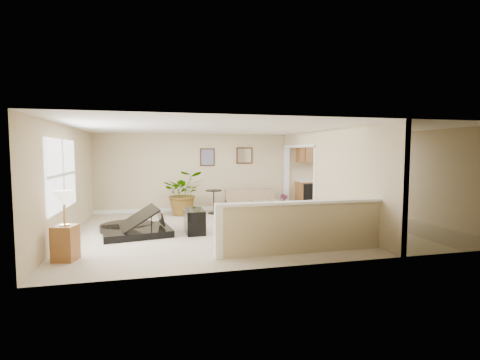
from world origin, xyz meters
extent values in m
plane|color=#C5B499|center=(0.00, 0.00, 0.00)|extent=(9.00, 9.00, 0.00)
cube|color=tan|center=(0.00, 3.00, 1.25)|extent=(9.00, 0.04, 2.50)
cube|color=tan|center=(0.00, -3.00, 1.25)|extent=(9.00, 0.04, 2.50)
cube|color=tan|center=(-4.50, 0.00, 1.25)|extent=(0.04, 6.00, 2.50)
cube|color=tan|center=(4.50, 0.00, 1.25)|extent=(0.04, 6.00, 2.50)
cube|color=white|center=(0.00, 0.00, 2.50)|extent=(9.00, 6.00, 0.04)
cube|color=tan|center=(3.15, 0.00, 0.00)|extent=(2.70, 6.00, 0.01)
cube|color=tan|center=(1.80, -1.20, 1.25)|extent=(0.12, 3.60, 2.50)
cube|color=tan|center=(1.80, 1.77, 2.30)|extent=(0.12, 2.35, 0.40)
cube|color=tan|center=(0.15, -2.30, 0.47)|extent=(3.30, 0.12, 0.95)
cube|color=white|center=(0.15, -2.30, 0.96)|extent=(3.40, 0.22, 0.05)
cube|color=white|center=(-1.50, -2.30, 0.50)|extent=(0.14, 0.14, 1.00)
cube|color=white|center=(-4.49, -0.50, 1.45)|extent=(0.05, 2.15, 1.45)
cube|color=#3B2115|center=(-0.95, 2.98, 1.75)|extent=(0.48, 0.03, 0.58)
cube|color=#7D5066|center=(-0.95, 2.96, 1.75)|extent=(0.40, 0.01, 0.50)
cube|color=#3B2115|center=(0.30, 2.98, 1.80)|extent=(0.55, 0.03, 0.55)
cube|color=silver|center=(0.30, 2.96, 1.80)|extent=(0.46, 0.01, 0.46)
cube|color=#976131|center=(3.30, 2.70, 0.45)|extent=(2.30, 0.60, 0.90)
cube|color=silver|center=(3.30, 2.70, 0.92)|extent=(2.36, 0.65, 0.04)
cube|color=black|center=(2.50, 2.69, 0.43)|extent=(0.60, 0.60, 0.84)
cube|color=#976131|center=(3.30, 2.82, 1.95)|extent=(2.30, 0.35, 0.75)
cube|color=black|center=(-3.05, -0.07, 0.79)|extent=(1.69, 1.53, 0.31)
cylinder|color=black|center=(-3.20, 0.50, 0.79)|extent=(1.28, 1.28, 0.31)
cube|color=silver|center=(-2.16, -0.07, 0.75)|extent=(0.40, 1.05, 0.02)
cube|color=black|center=(-3.15, 0.04, 1.07)|extent=(1.36, 1.37, 0.70)
cube|color=black|center=(-1.72, -0.18, 0.28)|extent=(0.45, 0.85, 0.56)
cube|color=tan|center=(0.37, 2.24, 0.23)|extent=(1.64, 0.97, 0.45)
cube|color=tan|center=(0.37, 2.59, 0.69)|extent=(1.62, 0.28, 0.47)
cube|color=tan|center=(-0.34, 2.24, 0.54)|extent=(0.23, 0.92, 0.17)
cube|color=tan|center=(1.08, 2.24, 0.54)|extent=(0.23, 0.92, 0.17)
cylinder|color=black|center=(-0.86, 2.26, 0.02)|extent=(0.37, 0.37, 0.03)
cylinder|color=black|center=(-0.86, 2.26, 0.37)|extent=(0.04, 0.04, 0.72)
cylinder|color=black|center=(-0.86, 2.26, 0.73)|extent=(0.51, 0.51, 0.03)
cylinder|color=black|center=(-1.78, 2.31, 0.14)|extent=(0.39, 0.39, 0.27)
imported|color=#1E4815|center=(-1.78, 2.31, 0.68)|extent=(1.23, 1.07, 1.35)
cylinder|color=black|center=(1.45, 2.27, 0.10)|extent=(0.28, 0.28, 0.20)
imported|color=#1E4815|center=(1.45, 2.27, 0.27)|extent=(0.32, 0.32, 0.54)
cube|color=#976131|center=(-4.15, -1.79, 0.31)|extent=(0.44, 0.44, 0.63)
cylinder|color=#B3903B|center=(-4.15, -1.79, 0.64)|extent=(0.17, 0.17, 0.02)
cylinder|color=#B3903B|center=(-4.15, -1.79, 0.85)|extent=(0.03, 0.03, 0.42)
cone|color=#FAE9CC|center=(-4.15, -1.79, 1.11)|extent=(0.33, 0.33, 0.27)
camera|label=1|loc=(-2.55, -8.34, 1.91)|focal=26.00mm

